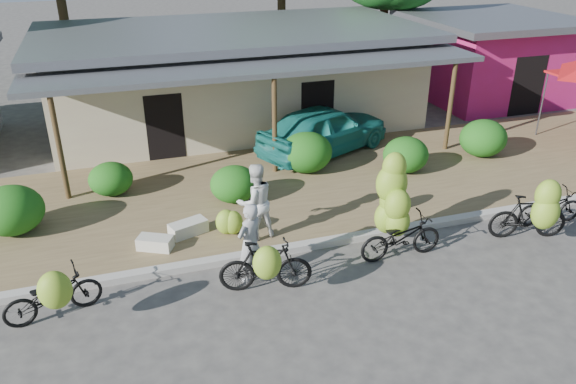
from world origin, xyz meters
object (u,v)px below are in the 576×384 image
Objects in this scene: bike_left at (266,266)px; bike_right at (534,213)px; bike_far_right at (550,207)px; teal_van at (324,129)px; vendor at (250,243)px; sack_near at (188,228)px; bystander at (255,202)px; sack_far at (155,243)px; bike_far_left at (53,294)px; bike_center at (397,216)px.

bike_right reaches higher than bike_left.
bike_far_right is 6.75m from teal_van.
vendor is 6.92m from teal_van.
sack_near is 0.48× the size of bystander.
sack_far is 0.17× the size of teal_van.
bike_far_right is 1.00× the size of vendor.
bike_far_left is at bearing -30.86° from vendor.
bike_far_right is at bearing -44.99° from bike_right.
bystander is (-2.78, 1.36, 0.14)m from bike_center.
bystander reaches higher than teal_van.
bike_center reaches higher than sack_far.
bike_center is at bearing 95.26° from bike_far_right.
vendor is at bearing -101.85° from bike_far_left.
bike_far_left is 11.10m from bike_far_right.
bike_left is 1.10× the size of bike_far_right.
bike_far_left is at bearing 91.78° from bike_center.
teal_van reaches higher than sack_far.
vendor is 0.96× the size of bystander.
sack_far is at bearing -62.36° from bike_far_left.
bike_far_right is at bearing -89.92° from bike_center.
vendor is (0.94, -2.03, 0.59)m from sack_near.
bike_right reaches higher than vendor.
vendor is at bearing 31.10° from bike_left.
bike_far_left is 3.71m from vendor.
vendor is (1.73, -1.61, 0.60)m from sack_far.
bystander is (4.19, 1.54, 0.47)m from bike_far_left.
sack_far is (-1.90, 2.14, -0.35)m from bike_left.
teal_van is (4.77, 3.73, 0.61)m from sack_near.
bike_far_right is 9.26m from sack_far.
bike_left is at bearing -66.47° from sack_near.
bike_left is 6.21m from bike_right.
bike_left reaches higher than sack_far.
sack_near is 0.89m from sack_far.
bike_far_right is 8.57m from sack_near.
bike_far_right is at bearing -72.80° from bike_left.
bike_left is at bearing 70.50° from bystander.
vendor reaches higher than bike_far_left.
teal_van reaches higher than sack_near.
bike_right is at bearing -77.33° from bike_left.
bystander is at bearing 64.21° from bike_center.
sack_near is at bearing 27.97° from sack_far.
bike_center reaches higher than vendor.
bike_left is (3.87, -0.40, 0.07)m from bike_far_left.
teal_van is at bearing -137.47° from bystander.
bike_left is at bearing 100.86° from bike_center.
bike_far_left is 0.98× the size of bike_right.
sack_near is 2.31m from vendor.
sack_near is 0.19× the size of teal_van.
bike_far_left is at bearing 103.59° from teal_van.
bike_far_left is 3.89m from bike_left.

